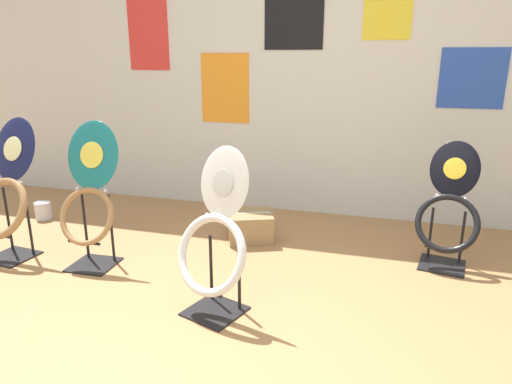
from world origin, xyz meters
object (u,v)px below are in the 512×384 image
Objects in this scene: toilet_seat_display_teal_sax at (90,199)px; toilet_seat_display_navy_moon at (6,193)px; paint_can at (43,210)px; storage_box at (250,226)px; toilet_seat_display_jazz_black at (449,212)px; toilet_seat_display_white_plain at (214,244)px.

toilet_seat_display_navy_moon is at bearing -175.61° from toilet_seat_display_teal_sax.
paint_can is (-0.34, 0.68, -0.37)m from toilet_seat_display_navy_moon.
toilet_seat_display_navy_moon reaches higher than paint_can.
toilet_seat_display_teal_sax is 0.61m from toilet_seat_display_navy_moon.
toilet_seat_display_navy_moon reaches higher than toilet_seat_display_teal_sax.
paint_can is at bearing -178.26° from storage_box.
paint_can is at bearing 146.42° from toilet_seat_display_teal_sax.
toilet_seat_display_teal_sax is 1.21m from paint_can.
toilet_seat_display_navy_moon is at bearing -166.56° from toilet_seat_display_jazz_black.
storage_box is at bearing 26.52° from toilet_seat_display_navy_moon.
toilet_seat_display_jazz_black reaches higher than storage_box.
storage_box is (1.82, 0.06, 0.02)m from paint_can.
paint_can is at bearing 116.82° from toilet_seat_display_navy_moon.
toilet_seat_display_teal_sax reaches higher than paint_can.
toilet_seat_display_white_plain is 2.16× the size of storage_box.
toilet_seat_display_white_plain is at bearing -19.02° from toilet_seat_display_teal_sax.
toilet_seat_display_teal_sax is 2.27× the size of storage_box.
toilet_seat_display_navy_moon is at bearing -153.48° from storage_box.
toilet_seat_display_teal_sax reaches higher than toilet_seat_display_jazz_black.
toilet_seat_display_teal_sax is 1.04m from toilet_seat_display_white_plain.
toilet_seat_display_white_plain is 1.62m from toilet_seat_display_navy_moon.
toilet_seat_display_teal_sax is at bearing 4.39° from toilet_seat_display_navy_moon.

